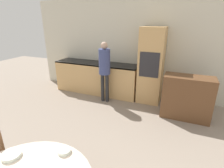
{
  "coord_description": "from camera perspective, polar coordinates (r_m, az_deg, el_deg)",
  "views": [
    {
      "loc": [
        0.93,
        0.4,
        2.05
      ],
      "look_at": [
        -0.05,
        2.74,
        1.11
      ],
      "focal_mm": 28.0,
      "sensor_mm": 36.0,
      "label": 1
    }
  ],
  "objects": [
    {
      "name": "wall_back",
      "position": [
        4.83,
        11.4,
        10.96
      ],
      "size": [
        6.86,
        0.05,
        2.6
      ],
      "color": "beige",
      "rests_on": "ground_plane"
    },
    {
      "name": "kitchen_counter",
      "position": [
        5.15,
        -5.0,
        2.21
      ],
      "size": [
        2.45,
        0.6,
        0.89
      ],
      "color": "tan",
      "rests_on": "ground_plane"
    },
    {
      "name": "oven_unit",
      "position": [
        4.54,
        12.67,
        5.75
      ],
      "size": [
        0.58,
        0.59,
        1.9
      ],
      "color": "tan",
      "rests_on": "ground_plane"
    },
    {
      "name": "sideboard",
      "position": [
        4.09,
        23.19,
        -4.09
      ],
      "size": [
        1.01,
        0.45,
        0.95
      ],
      "color": "brown",
      "rests_on": "ground_plane"
    },
    {
      "name": "person_standing",
      "position": [
        4.39,
        -2.46,
        6.03
      ],
      "size": [
        0.29,
        0.29,
        1.55
      ],
      "color": "#262628",
      "rests_on": "ground_plane"
    },
    {
      "name": "bowl_near",
      "position": [
        1.99,
        -15.34,
        -20.31
      ],
      "size": [
        0.14,
        0.14,
        0.04
      ],
      "color": "silver",
      "rests_on": "dining_table"
    },
    {
      "name": "bowl_centre",
      "position": [
        2.13,
        -29.99,
        -19.45
      ],
      "size": [
        0.19,
        0.19,
        0.04
      ],
      "color": "silver",
      "rests_on": "dining_table"
    }
  ]
}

